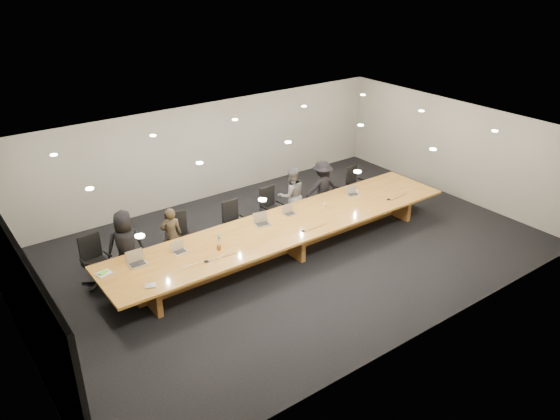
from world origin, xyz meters
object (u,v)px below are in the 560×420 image
object	(u,v)px
chair_right	(331,191)
laptop_b	(180,247)
chair_far_left	(96,261)
av_box	(150,286)
amber_mug	(219,247)
mic_left	(206,261)
person_d	(322,187)
laptop_c	(263,219)
chair_left	(179,238)
laptop_a	(137,259)
chair_mid_left	(235,222)
chair_far_right	(357,184)
person_a	(126,246)
conference_table	(287,233)
mic_center	(303,231)
person_c	(291,196)
laptop_e	(354,191)
chair_mid_right	(272,207)
mic_right	(389,199)
paper_cup_near	(324,205)
person_b	(171,235)
water_bottle	(219,238)
laptop_d	(290,210)
paper_cup_far	(357,191)

from	to	relation	value
chair_right	laptop_b	xyz separation A→B (m)	(-5.12, -0.99, 0.36)
chair_far_left	av_box	bearing A→B (deg)	-83.09
amber_mug	mic_left	xyz separation A→B (m)	(-0.47, -0.27, -0.04)
person_d	laptop_c	world-z (taller)	person_d
chair_left	laptop_a	distance (m)	1.61
laptop_a	chair_mid_left	bearing A→B (deg)	17.73
chair_far_right	chair_left	bearing A→B (deg)	170.67
chair_left	person_a	size ratio (longest dim) A/B	0.72
conference_table	mic_center	xyz separation A→B (m)	(0.06, -0.50, 0.24)
person_c	laptop_a	size ratio (longest dim) A/B	4.26
chair_far_right	laptop_e	distance (m)	1.37
chair_right	mic_center	bearing A→B (deg)	-162.43
chair_mid_right	mic_right	bearing A→B (deg)	-37.53
chair_mid_right	conference_table	bearing A→B (deg)	-112.90
chair_far_left	paper_cup_near	distance (m)	5.59
chair_left	person_b	distance (m)	0.18
laptop_c	amber_mug	distance (m)	1.50
conference_table	mic_left	world-z (taller)	mic_left
av_box	chair_mid_left	bearing A→B (deg)	51.11
conference_table	mic_center	bearing A→B (deg)	-82.66
person_b	av_box	world-z (taller)	person_b
chair_mid_left	water_bottle	size ratio (longest dim) A/B	5.60
chair_left	person_c	bearing A→B (deg)	16.36
chair_far_right	water_bottle	distance (m)	5.24
chair_right	chair_left	bearing A→B (deg)	162.30
laptop_d	paper_cup_far	size ratio (longest dim) A/B	3.31
paper_cup_far	mic_center	world-z (taller)	paper_cup_far
paper_cup_near	paper_cup_far	size ratio (longest dim) A/B	0.93
person_d	paper_cup_far	size ratio (longest dim) A/B	16.48
chair_right	person_b	bearing A→B (deg)	161.20
chair_far_left	person_b	world-z (taller)	person_b
laptop_a	chair_far_right	bearing A→B (deg)	8.52
conference_table	laptop_b	distance (m)	2.69
chair_mid_right	mic_right	world-z (taller)	chair_mid_right
chair_far_left	chair_mid_left	world-z (taller)	chair_far_left
av_box	mic_right	bearing A→B (deg)	22.03
laptop_c	mic_left	xyz separation A→B (m)	(-1.90, -0.70, -0.13)
chair_far_left	person_c	world-z (taller)	person_c
person_c	water_bottle	world-z (taller)	person_c
chair_far_left	av_box	size ratio (longest dim) A/B	5.63
chair_mid_left	mic_left	size ratio (longest dim) A/B	9.25
mic_left	paper_cup_far	bearing A→B (deg)	8.59
chair_mid_left	laptop_e	distance (m)	3.27
mic_left	laptop_c	bearing A→B (deg)	20.10
person_b	laptop_d	size ratio (longest dim) A/B	4.48
laptop_b	chair_far_right	bearing A→B (deg)	2.63
laptop_d	av_box	distance (m)	4.19
chair_left	laptop_b	world-z (taller)	chair_left
mic_left	person_c	bearing A→B (deg)	24.83
conference_table	chair_far_right	distance (m)	3.61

